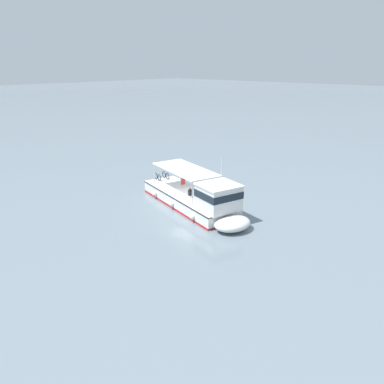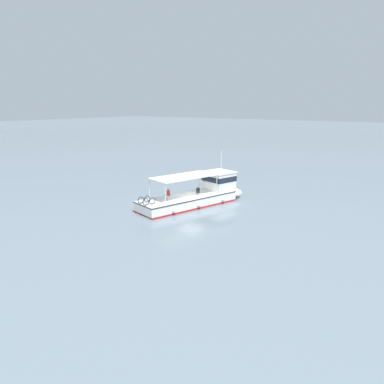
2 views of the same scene
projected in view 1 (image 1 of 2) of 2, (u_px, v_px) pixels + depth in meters
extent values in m
plane|color=slate|center=(189.00, 206.00, 32.87)|extent=(400.00, 400.00, 0.00)
cube|color=white|center=(188.00, 199.00, 32.96)|extent=(11.26, 5.95, 1.10)
ellipsoid|color=white|center=(232.00, 224.00, 28.00)|extent=(2.90, 3.42, 1.01)
cube|color=red|center=(188.00, 204.00, 33.11)|extent=(11.27, 5.99, 0.16)
cube|color=#2D2D33|center=(188.00, 194.00, 32.81)|extent=(11.28, 6.00, 0.10)
cube|color=white|center=(218.00, 198.00, 28.96)|extent=(3.23, 3.31, 1.90)
cube|color=#19232D|center=(219.00, 193.00, 28.85)|extent=(3.28, 3.38, 0.56)
cube|color=white|center=(219.00, 185.00, 28.63)|extent=(3.42, 3.51, 0.12)
cube|color=white|center=(185.00, 169.00, 32.48)|extent=(7.24, 4.61, 0.10)
cylinder|color=silver|center=(220.00, 188.00, 30.91)|extent=(0.08, 0.08, 2.00)
cylinder|color=silver|center=(192.00, 194.00, 29.53)|extent=(0.08, 0.08, 2.00)
cylinder|color=silver|center=(180.00, 170.00, 36.10)|extent=(0.08, 0.08, 2.00)
cylinder|color=silver|center=(154.00, 175.00, 34.73)|extent=(0.08, 0.08, 2.00)
cylinder|color=silver|center=(222.00, 171.00, 28.01)|extent=(0.06, 0.06, 2.20)
sphere|color=white|center=(192.00, 217.00, 29.36)|extent=(0.36, 0.36, 0.36)
sphere|color=white|center=(171.00, 204.00, 32.00)|extent=(0.36, 0.36, 0.36)
sphere|color=white|center=(154.00, 194.00, 34.48)|extent=(0.36, 0.36, 0.36)
torus|color=black|center=(167.00, 176.00, 36.54)|extent=(0.65, 0.23, 0.66)
torus|color=black|center=(164.00, 175.00, 37.10)|extent=(0.65, 0.23, 0.66)
cylinder|color=#1E478C|center=(166.00, 174.00, 36.78)|extent=(0.69, 0.24, 0.06)
torus|color=black|center=(159.00, 178.00, 36.09)|extent=(0.65, 0.23, 0.66)
torus|color=black|center=(156.00, 176.00, 36.65)|extent=(0.65, 0.23, 0.66)
cylinder|color=#1E478C|center=(157.00, 176.00, 36.33)|extent=(0.69, 0.24, 0.06)
cube|color=red|center=(183.00, 182.00, 34.49)|extent=(0.30, 0.37, 0.52)
sphere|color=#9E7051|center=(183.00, 178.00, 34.37)|extent=(0.20, 0.20, 0.20)
cube|color=black|center=(190.00, 193.00, 31.59)|extent=(0.30, 0.37, 0.52)
sphere|color=#9E7051|center=(190.00, 188.00, 31.47)|extent=(0.20, 0.20, 0.20)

